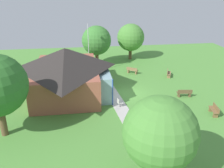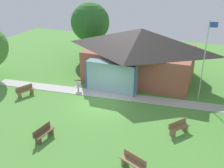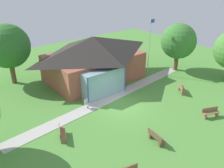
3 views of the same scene
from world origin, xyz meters
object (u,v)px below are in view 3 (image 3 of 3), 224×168
Objects in this scene: flagpole at (149,44)px; bench_front_center at (156,137)px; bench_mid_right at (182,89)px; bench_front_right at (210,113)px; patio_chair_west at (87,104)px; bench_mid_left at (62,133)px; pavilion at (94,58)px; tree_behind_pavilion_left at (8,46)px; tree_east_hedge at (178,41)px.

bench_front_center is (-8.66, -9.24, -3.11)m from flagpole.
bench_mid_right is (7.78, 3.71, 0.00)m from bench_front_center.
flagpole is 10.61m from bench_front_right.
bench_front_center is 7.08m from patio_chair_west.
bench_mid_right is 0.94× the size of bench_mid_left.
bench_mid_right and bench_mid_left have the same top height.
flagpole is at bearing 144.71° from bench_front_center.
pavilion reaches higher than bench_mid_right.
bench_mid_left is (-11.02, 5.13, 0.00)m from bench_front_right.
tree_behind_pavilion_left reaches higher than patio_chair_west.
tree_behind_pavilion_left reaches higher than bench_mid_left.
patio_chair_west is at bearing -71.20° from tree_behind_pavilion_left.
pavilion reaches higher than patio_chair_west.
bench_front_center is at bearing -103.52° from pavilion.
pavilion is 6.64m from patio_chair_west.
patio_chair_west is at bearing -175.84° from tree_east_hedge.
bench_front_right is at bearing 92.60° from bench_front_center.
pavilion is 6.92× the size of bench_front_center.
bench_front_right and bench_mid_right have the same top height.
bench_mid_right is at bearing -89.91° from bench_front_right.
bench_mid_left is at bearing -137.54° from pavilion.
pavilion is at bearing 157.68° from tree_east_hedge.
bench_front_right is at bearing 89.54° from bench_mid_left.
bench_mid_right is 12.83m from bench_mid_left.
bench_front_center is at bearing -26.98° from bench_mid_right.
tree_east_hedge is (12.13, 7.94, 3.16)m from bench_front_center.
patio_chair_west is at bearing -130.53° from pavilion.
bench_mid_right is (-0.88, -5.53, -3.11)m from flagpole.
flagpole is at bearing 159.47° from tree_east_hedge.
pavilion is at bearing 174.34° from bench_front_center.
pavilion is 12.44× the size of patio_chair_west.
bench_front_right is (6.00, -0.55, 0.00)m from bench_front_center.
bench_front_center is at bearing -133.15° from flagpole.
bench_front_right is 1.00× the size of bench_mid_left.
tree_behind_pavilion_left reaches higher than bench_mid_right.
tree_behind_pavilion_left is at bearing -98.48° from bench_mid_right.
tree_behind_pavilion_left reaches higher than bench_front_right.
tree_east_hedge is (4.35, 4.23, 3.16)m from bench_mid_right.
bench_front_right is at bearing -75.54° from pavilion.
bench_front_right is at bearing 119.95° from patio_chair_west.
pavilion is 1.90× the size of tree_east_hedge.
tree_behind_pavilion_left is at bearing 147.58° from pavilion.
flagpole reaches higher than bench_mid_right.
flagpole is 4.13× the size of bench_front_right.
tree_east_hedge reaches higher than bench_front_center.
tree_east_hedge is (9.30, -3.82, 1.06)m from pavilion.
bench_mid_left is at bearing -161.19° from flagpole.
pavilion is 10.84m from bench_mid_left.
pavilion is at bearing -52.86° from bench_front_right.
tree_east_hedge is at bearing -22.32° from pavilion.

